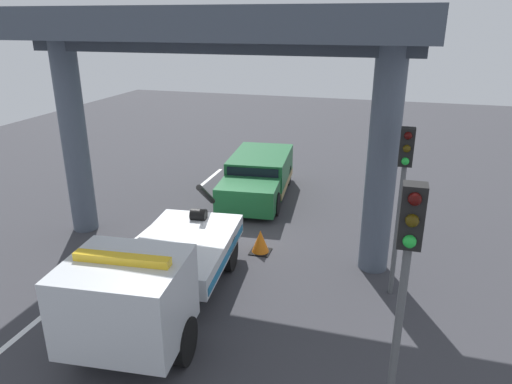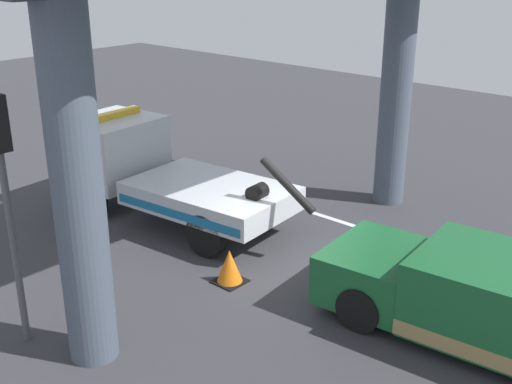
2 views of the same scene
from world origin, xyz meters
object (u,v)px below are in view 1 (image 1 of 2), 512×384
Objects in this scene: traffic_light_far at (405,271)px; traffic_cone_orange at (260,242)px; traffic_light_near at (403,177)px; towed_van_green at (258,177)px; tow_truck_white at (155,276)px.

traffic_light_far is 7.94m from traffic_cone_orange.
traffic_cone_orange is at bearing -107.95° from traffic_light_near.
traffic_light_near is 0.93× the size of traffic_light_far.
traffic_light_far is at bearing 25.71° from towed_van_green.
traffic_light_far is at bearing 31.63° from traffic_cone_orange.
traffic_light_near is (5.95, 5.27, 2.38)m from towed_van_green.
tow_truck_white is 4.33m from traffic_cone_orange.
traffic_light_near reaches higher than tow_truck_white.
traffic_light_near reaches higher than towed_van_green.
traffic_light_far is at bearing 0.00° from traffic_light_near.
towed_van_green is 7.48× the size of traffic_cone_orange.
traffic_cone_orange is at bearing 16.85° from towed_van_green.
traffic_light_near reaches higher than traffic_cone_orange.
traffic_light_far reaches higher than traffic_cone_orange.
tow_truck_white is at bearing -61.85° from traffic_light_near.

